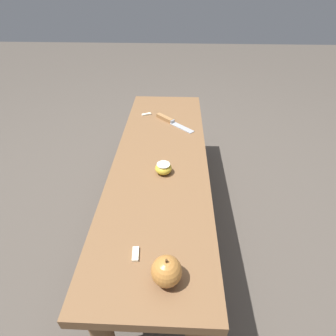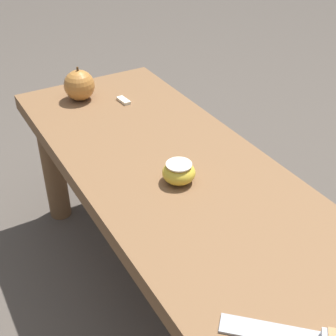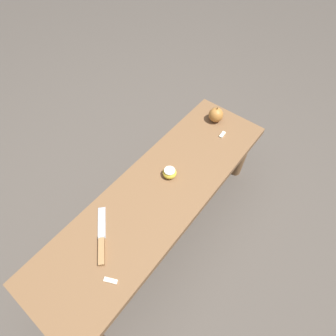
% 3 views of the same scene
% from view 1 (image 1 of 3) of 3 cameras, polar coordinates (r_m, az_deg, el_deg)
% --- Properties ---
extents(ground_plane, '(8.00, 8.00, 0.00)m').
position_cam_1_polar(ground_plane, '(1.42, -1.35, -11.14)').
color(ground_plane, '#4C443D').
extents(wooden_bench, '(1.35, 0.41, 0.40)m').
position_cam_1_polar(wooden_bench, '(1.19, -1.59, -0.32)').
color(wooden_bench, brown).
rests_on(wooden_bench, ground_plane).
extents(knife, '(0.19, 0.20, 0.02)m').
position_cam_1_polar(knife, '(1.43, 0.32, 10.30)').
color(knife, '#9EA0A5').
rests_on(knife, wooden_bench).
extents(apple_whole, '(0.08, 0.08, 0.09)m').
position_cam_1_polar(apple_whole, '(0.73, -0.32, -21.53)').
color(apple_whole, '#B27233').
rests_on(apple_whole, wooden_bench).
extents(apple_cut, '(0.07, 0.07, 0.04)m').
position_cam_1_polar(apple_cut, '(1.05, -1.00, -0.05)').
color(apple_cut, gold).
rests_on(apple_cut, wooden_bench).
extents(apple_slice_near_knife, '(0.05, 0.02, 0.01)m').
position_cam_1_polar(apple_slice_near_knife, '(0.81, -7.08, -18.08)').
color(apple_slice_near_knife, silver).
rests_on(apple_slice_near_knife, wooden_bench).
extents(apple_slice_center, '(0.04, 0.05, 0.01)m').
position_cam_1_polar(apple_slice_center, '(1.51, -4.71, 11.58)').
color(apple_slice_center, silver).
rests_on(apple_slice_center, wooden_bench).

